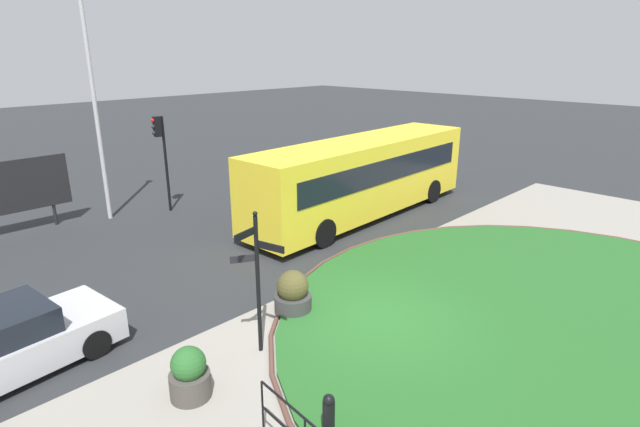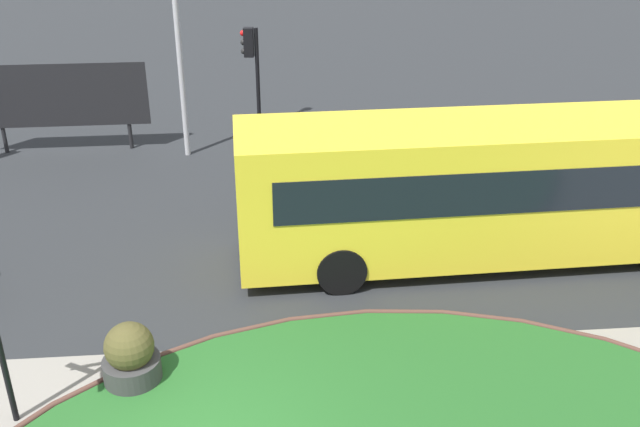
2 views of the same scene
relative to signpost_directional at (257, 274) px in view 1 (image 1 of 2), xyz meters
name	(u,v)px [view 1 (image 1 of 2)]	position (x,y,z in m)	size (l,w,h in m)	color
ground	(378,321)	(2.84, -1.03, -1.88)	(120.00, 120.00, 0.00)	#282B2D
sidewalk_paving	(438,349)	(2.84, -2.73, -1.87)	(32.00, 8.60, 0.02)	gray
grass_island	(592,334)	(5.79, -5.00, -1.83)	(14.69, 14.69, 0.10)	#235B23
grass_kerb_ring	(592,334)	(5.79, -5.00, -1.82)	(15.00, 15.00, 0.11)	brown
signpost_directional	(257,274)	(0.00, 0.00, 0.00)	(0.81, 0.97, 3.24)	black
bollard_foreground	(329,417)	(-0.84, -2.86, -1.41)	(0.21, 0.21, 0.92)	black
bus_yellow	(362,176)	(8.90, 4.55, -0.24)	(11.10, 2.83, 3.04)	yellow
car_far_lane	(13,342)	(-3.90, 3.12, -1.23)	(4.08, 2.22, 1.41)	#B7B7BC
traffic_light_near	(161,143)	(3.75, 10.64, 0.95)	(0.49, 0.29, 3.86)	black
lamppost_tall	(93,91)	(1.70, 11.43, 3.02)	(0.32, 0.32, 9.21)	#B7B7BC
planter_near_signpost	(293,294)	(1.70, 0.78, -1.37)	(0.94, 0.94, 1.13)	#383838
planter_kerbside	(189,375)	(-1.87, -0.22, -1.39)	(0.78, 0.78, 1.07)	#47423D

